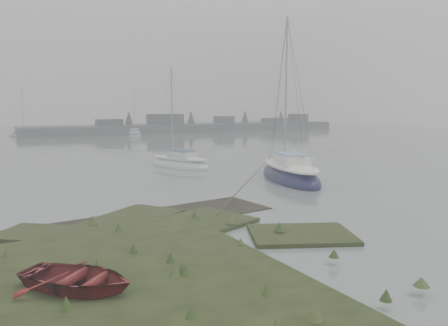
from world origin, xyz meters
TOP-DOWN VIEW (x-y plane):
  - ground at (0.00, 30.00)m, footprint 160.00×160.00m
  - far_shoreline at (26.84, 61.90)m, footprint 60.00×8.00m
  - sailboat_main at (7.57, 9.23)m, footprint 4.75×8.10m
  - sailboat_white at (4.00, 18.03)m, footprint 3.88×6.09m
  - sailboat_far_b at (11.64, 52.49)m, footprint 3.54×6.07m
  - sailboat_far_c at (-2.16, 63.25)m, footprint 5.74×1.94m
  - dinghy at (-7.30, -1.82)m, footprint 3.41×3.46m

SIDE VIEW (x-z plane):
  - ground at x=0.00m, z-range 0.00..0.00m
  - sailboat_far_c at x=-2.16m, z-range -3.79..4.29m
  - sailboat_far_b at x=11.64m, z-range -3.82..4.32m
  - sailboat_white at x=4.00m, z-range -3.84..4.34m
  - sailboat_main at x=7.57m, z-range -5.09..5.77m
  - dinghy at x=-7.30m, z-range 0.22..0.81m
  - far_shoreline at x=26.84m, z-range -1.22..2.93m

